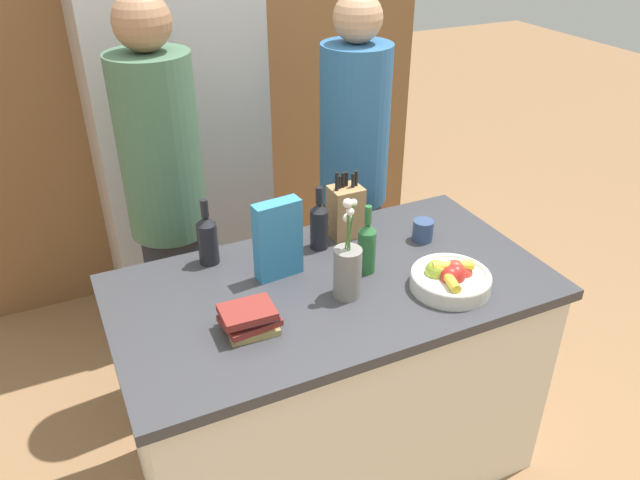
% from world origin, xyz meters
% --- Properties ---
extents(ground_plane, '(14.00, 14.00, 0.00)m').
position_xyz_m(ground_plane, '(0.00, 0.00, 0.00)').
color(ground_plane, '#936B47').
extents(kitchen_island, '(1.54, 0.83, 0.90)m').
position_xyz_m(kitchen_island, '(0.00, 0.00, 0.45)').
color(kitchen_island, silver).
rests_on(kitchen_island, ground_plane).
extents(back_wall_wood, '(2.74, 0.12, 2.60)m').
position_xyz_m(back_wall_wood, '(0.00, 1.74, 1.30)').
color(back_wall_wood, brown).
rests_on(back_wall_wood, ground_plane).
extents(refrigerator, '(0.80, 0.62, 1.93)m').
position_xyz_m(refrigerator, '(-0.20, 1.38, 0.97)').
color(refrigerator, '#B7B7BC').
rests_on(refrigerator, ground_plane).
extents(fruit_bowl, '(0.28, 0.28, 0.11)m').
position_xyz_m(fruit_bowl, '(0.35, -0.20, 0.95)').
color(fruit_bowl, silver).
rests_on(fruit_bowl, kitchen_island).
extents(knife_block, '(0.12, 0.10, 0.28)m').
position_xyz_m(knife_block, '(0.20, 0.29, 1.01)').
color(knife_block, '#A87A4C').
rests_on(knife_block, kitchen_island).
extents(flower_vase, '(0.10, 0.10, 0.37)m').
position_xyz_m(flower_vase, '(0.01, -0.09, 1.01)').
color(flower_vase, gray).
rests_on(flower_vase, kitchen_island).
extents(cereal_box, '(0.17, 0.08, 0.29)m').
position_xyz_m(cereal_box, '(-0.15, 0.13, 1.05)').
color(cereal_box, teal).
rests_on(cereal_box, kitchen_island).
extents(coffee_mug, '(0.10, 0.10, 0.08)m').
position_xyz_m(coffee_mug, '(0.46, 0.12, 0.95)').
color(coffee_mug, '#334770').
rests_on(coffee_mug, kitchen_island).
extents(book_stack, '(0.19, 0.15, 0.09)m').
position_xyz_m(book_stack, '(-0.35, -0.12, 0.95)').
color(book_stack, '#99844C').
rests_on(book_stack, kitchen_island).
extents(bottle_oil, '(0.07, 0.07, 0.26)m').
position_xyz_m(bottle_oil, '(-0.35, 0.32, 1.01)').
color(bottle_oil, black).
rests_on(bottle_oil, kitchen_island).
extents(bottle_vinegar, '(0.07, 0.07, 0.26)m').
position_xyz_m(bottle_vinegar, '(0.06, 0.24, 1.00)').
color(bottle_vinegar, black).
rests_on(bottle_vinegar, kitchen_island).
extents(bottle_wine, '(0.07, 0.07, 0.26)m').
position_xyz_m(bottle_wine, '(0.14, 0.02, 1.01)').
color(bottle_wine, '#286633').
rests_on(bottle_wine, kitchen_island).
extents(person_at_sink, '(0.32, 0.32, 1.81)m').
position_xyz_m(person_at_sink, '(-0.42, 0.68, 1.04)').
color(person_at_sink, '#383842').
rests_on(person_at_sink, ground_plane).
extents(person_in_blue, '(0.31, 0.31, 1.76)m').
position_xyz_m(person_in_blue, '(0.44, 0.67, 1.00)').
color(person_in_blue, '#383842').
rests_on(person_in_blue, ground_plane).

